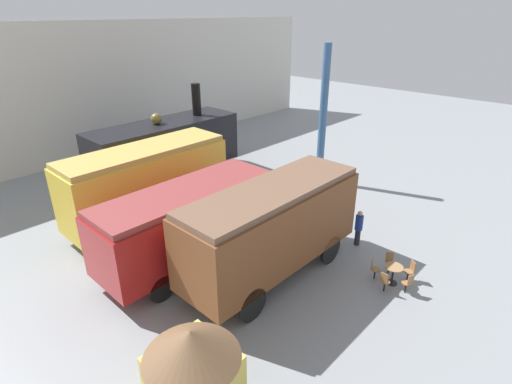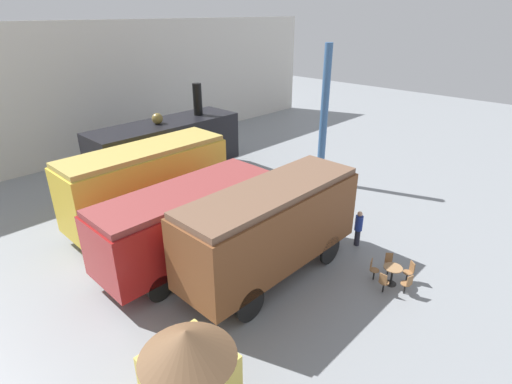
{
  "view_description": "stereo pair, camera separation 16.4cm",
  "coord_description": "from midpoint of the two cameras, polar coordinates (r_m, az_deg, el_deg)",
  "views": [
    {
      "loc": [
        -11.49,
        -10.95,
        9.57
      ],
      "look_at": [
        1.18,
        1.0,
        1.6
      ],
      "focal_mm": 28.0,
      "sensor_mm": 36.0,
      "label": 1
    },
    {
      "loc": [
        -11.38,
        -11.07,
        9.57
      ],
      "look_at": [
        1.18,
        1.0,
        1.6
      ],
      "focal_mm": 28.0,
      "sensor_mm": 36.0,
      "label": 2
    }
  ],
  "objects": [
    {
      "name": "ticket_kiosk",
      "position": [
        10.57,
        -9.4,
        -24.25
      ],
      "size": [
        2.34,
        2.34,
        3.0
      ],
      "color": "#DBC151",
      "rests_on": "ground_plane"
    },
    {
      "name": "passenger_coach_wooden",
      "position": [
        14.94,
        2.01,
        -4.72
      ],
      "size": [
        7.72,
        2.51,
        3.79
      ],
      "color": "brown",
      "rests_on": "ground_plane"
    },
    {
      "name": "cafe_chair_1",
      "position": [
        15.71,
        17.59,
        -11.99
      ],
      "size": [
        0.36,
        0.36,
        0.87
      ],
      "rotation": [
        0.0,
        0.0,
        6.3
      ],
      "color": "black",
      "rests_on": "ground_plane"
    },
    {
      "name": "support_pillar",
      "position": [
        23.53,
        9.35,
        10.58
      ],
      "size": [
        0.44,
        0.44,
        8.0
      ],
      "color": "#386093",
      "rests_on": "ground_plane"
    },
    {
      "name": "cafe_chair_2",
      "position": [
        15.91,
        20.65,
        -11.98
      ],
      "size": [
        0.37,
        0.39,
        0.87
      ],
      "rotation": [
        0.0,
        0.0,
        7.56
      ],
      "color": "black",
      "rests_on": "ground_plane"
    },
    {
      "name": "steam_locomotive",
      "position": [
        24.74,
        -12.92,
        6.42
      ],
      "size": [
        9.19,
        2.85,
        5.5
      ],
      "color": "black",
      "rests_on": "ground_plane"
    },
    {
      "name": "cafe_table_near",
      "position": [
        16.25,
        18.74,
        -10.66
      ],
      "size": [
        0.7,
        0.7,
        0.76
      ],
      "color": "black",
      "rests_on": "ground_plane"
    },
    {
      "name": "visitor_person",
      "position": [
        18.11,
        14.2,
        -4.82
      ],
      "size": [
        0.34,
        0.34,
        1.67
      ],
      "color": "#262633",
      "rests_on": "ground_plane"
    },
    {
      "name": "cafe_chair_4",
      "position": [
        16.85,
        18.25,
        -9.37
      ],
      "size": [
        0.4,
        0.4,
        0.87
      ],
      "rotation": [
        0.0,
        0.0,
        10.07
      ],
      "color": "black",
      "rests_on": "ground_plane"
    },
    {
      "name": "backdrop_wall",
      "position": [
        29.59,
        -23.81,
        12.71
      ],
      "size": [
        44.0,
        0.15,
        9.0
      ],
      "color": "silver",
      "rests_on": "ground_plane"
    },
    {
      "name": "cafe_chair_3",
      "position": [
        16.62,
        20.92,
        -10.33
      ],
      "size": [
        0.4,
        0.4,
        0.87
      ],
      "rotation": [
        0.0,
        0.0,
        8.82
      ],
      "color": "black",
      "rests_on": "ground_plane"
    },
    {
      "name": "passenger_coach_vintage",
      "position": [
        19.59,
        -15.53,
        1.52
      ],
      "size": [
        7.87,
        2.51,
        3.83
      ],
      "color": "gold",
      "rests_on": "ground_plane"
    },
    {
      "name": "streamlined_locomotive",
      "position": [
        16.52,
        -8.16,
        -3.19
      ],
      "size": [
        9.23,
        2.61,
        3.3
      ],
      "color": "maroon",
      "rests_on": "ground_plane"
    },
    {
      "name": "ground_plane",
      "position": [
        18.54,
        -0.5,
        -6.49
      ],
      "size": [
        80.0,
        80.0,
        0.0
      ],
      "primitive_type": "plane",
      "color": "gray"
    },
    {
      "name": "cafe_chair_0",
      "position": [
        16.3,
        16.18,
        -10.31
      ],
      "size": [
        0.37,
        0.39,
        0.87
      ],
      "rotation": [
        0.0,
        0.0,
        5.05
      ],
      "color": "black",
      "rests_on": "ground_plane"
    }
  ]
}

